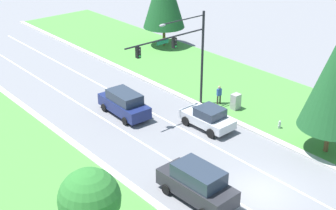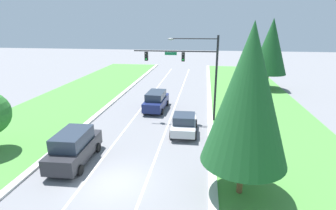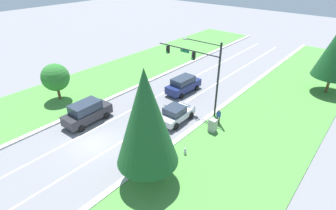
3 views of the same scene
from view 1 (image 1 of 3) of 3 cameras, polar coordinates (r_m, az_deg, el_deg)
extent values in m
plane|color=slate|center=(29.25, 11.11, -10.29)|extent=(160.00, 160.00, 0.00)
cube|color=beige|center=(33.22, 17.30, -6.17)|extent=(0.50, 90.00, 0.15)
cube|color=white|center=(28.09, 8.75, -11.77)|extent=(0.14, 81.00, 0.01)
cube|color=white|center=(30.47, 13.27, -8.91)|extent=(0.14, 81.00, 0.01)
cylinder|color=black|center=(38.00, 4.19, 5.56)|extent=(0.20, 0.20, 7.93)
cylinder|color=black|center=(34.74, -0.18, 8.13)|extent=(7.59, 0.12, 0.12)
cube|color=#147042|center=(34.57, -0.66, 7.65)|extent=(1.10, 0.04, 0.28)
cylinder|color=black|center=(35.52, 1.95, 10.37)|extent=(4.17, 0.09, 0.09)
ellipsoid|color=gray|center=(34.20, -0.67, 9.70)|extent=(0.56, 0.28, 0.20)
cube|color=black|center=(35.37, 0.76, 7.59)|extent=(0.28, 0.32, 0.80)
sphere|color=#2D2D2D|center=(35.17, 0.95, 7.89)|extent=(0.16, 0.16, 0.16)
sphere|color=#2D2D2D|center=(35.24, 0.95, 7.53)|extent=(0.16, 0.16, 0.16)
sphere|color=#23D647|center=(35.32, 0.95, 7.17)|extent=(0.16, 0.16, 0.16)
cube|color=black|center=(33.32, -3.67, 6.40)|extent=(0.28, 0.32, 0.80)
sphere|color=#2D2D2D|center=(33.11, -3.50, 6.71)|extent=(0.16, 0.16, 0.16)
sphere|color=#2D2D2D|center=(33.19, -3.49, 6.33)|extent=(0.16, 0.16, 0.16)
sphere|color=#23D647|center=(33.26, -3.48, 5.95)|extent=(0.16, 0.16, 0.16)
cube|color=navy|center=(37.44, -5.39, -0.09)|extent=(2.09, 5.02, 0.92)
cube|color=#283342|center=(36.99, -5.33, 1.01)|extent=(1.82, 3.03, 0.76)
cylinder|color=black|center=(39.26, -5.47, 0.42)|extent=(0.27, 0.64, 0.63)
cylinder|color=black|center=(38.39, -7.77, -0.31)|extent=(0.27, 0.64, 0.63)
cylinder|color=black|center=(36.96, -2.85, -1.16)|extent=(0.27, 0.64, 0.63)
cylinder|color=black|center=(36.04, -5.23, -1.97)|extent=(0.27, 0.64, 0.63)
cube|color=silver|center=(35.48, 4.80, -1.73)|extent=(2.04, 4.27, 0.66)
cube|color=#283342|center=(35.02, 5.14, -0.90)|extent=(1.79, 1.94, 0.68)
cylinder|color=black|center=(37.05, 4.33, -1.05)|extent=(0.26, 0.74, 0.73)
cylinder|color=black|center=(35.83, 2.21, -1.96)|extent=(0.26, 0.74, 0.73)
cylinder|color=black|center=(35.50, 7.37, -2.45)|extent=(0.26, 0.74, 0.73)
cylinder|color=black|center=(34.23, 5.27, -3.46)|extent=(0.26, 0.74, 0.73)
cube|color=#28282D|center=(27.70, 3.50, -9.95)|extent=(2.14, 5.02, 1.00)
cube|color=#283342|center=(27.09, 3.74, -8.45)|extent=(1.88, 3.03, 0.87)
cylinder|color=black|center=(29.43, 2.63, -8.73)|extent=(0.26, 0.67, 0.66)
cylinder|color=black|center=(28.32, -0.18, -10.24)|extent=(0.26, 0.67, 0.66)
cylinder|color=black|center=(27.77, 7.21, -11.30)|extent=(0.26, 0.67, 0.66)
cube|color=#9E9E99|center=(38.51, 8.25, 0.37)|extent=(0.70, 0.60, 1.39)
cylinder|color=#42382D|center=(39.28, 6.06, 0.58)|extent=(0.14, 0.14, 0.84)
cylinder|color=#42382D|center=(39.42, 6.37, 0.66)|extent=(0.14, 0.14, 0.84)
cube|color=#2D4C99|center=(39.06, 6.26, 1.58)|extent=(0.42, 0.29, 0.60)
sphere|color=tan|center=(38.88, 6.29, 2.17)|extent=(0.22, 0.22, 0.22)
cylinder|color=#B7B7BC|center=(36.31, 13.43, -2.47)|extent=(0.20, 0.20, 0.55)
sphere|color=#B7B7BC|center=(36.16, 13.48, -2.00)|extent=(0.18, 0.18, 0.18)
cylinder|color=#B7B7BC|center=(36.21, 13.32, -2.49)|extent=(0.10, 0.09, 0.09)
cylinder|color=#B7B7BC|center=(36.38, 13.54, -2.37)|extent=(0.10, 0.09, 0.09)
cylinder|color=brown|center=(53.60, -0.49, 8.37)|extent=(0.32, 0.32, 2.20)
sphere|color=#2D752D|center=(23.66, -9.54, -11.22)|extent=(3.14, 3.14, 3.14)
cylinder|color=brown|center=(33.84, 18.85, -3.96)|extent=(0.32, 0.32, 2.02)
camera|label=2|loc=(25.59, 43.31, 0.07)|focal=28.00mm
camera|label=3|loc=(37.12, 45.21, 14.90)|focal=28.00mm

